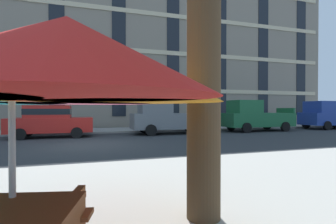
{
  "coord_description": "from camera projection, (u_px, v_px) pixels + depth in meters",
  "views": [
    {
      "loc": [
        0.0,
        -11.64,
        1.59
      ],
      "look_at": [
        4.66,
        3.2,
        1.4
      ],
      "focal_mm": 26.93,
      "sensor_mm": 36.0,
      "label": 1
    }
  ],
  "objects": [
    {
      "name": "apartment_building",
      "position": [
        89.0,
        45.0,
        25.33
      ],
      "size": [
        46.21,
        12.08,
        16.0
      ],
      "color": "gray",
      "rests_on": "ground"
    },
    {
      "name": "sidewalk_far",
      "position": [
        89.0,
        131.0,
        17.61
      ],
      "size": [
        56.0,
        3.6,
        0.12
      ],
      "primitive_type": "cube",
      "color": "gray",
      "rests_on": "ground"
    },
    {
      "name": "pickup_gray",
      "position": [
        168.0,
        118.0,
        16.08
      ],
      "size": [
        5.1,
        2.12,
        2.2
      ],
      "color": "slate",
      "rests_on": "ground"
    },
    {
      "name": "ground_plane",
      "position": [
        89.0,
        145.0,
        11.12
      ],
      "size": [
        120.0,
        120.0,
        0.0
      ],
      "primitive_type": "plane",
      "color": "#2D3033"
    },
    {
      "name": "pickup_blue_midblock",
      "position": [
        329.0,
        116.0,
        20.14
      ],
      "size": [
        5.1,
        2.12,
        2.2
      ],
      "color": "navy",
      "rests_on": "ground"
    },
    {
      "name": "patio_umbrella",
      "position": [
        11.0,
        73.0,
        2.31
      ],
      "size": [
        4.11,
        3.82,
        2.25
      ],
      "color": "silver",
      "rests_on": "ground"
    },
    {
      "name": "sedan_red",
      "position": [
        50.0,
        120.0,
        14.03
      ],
      "size": [
        4.4,
        1.98,
        1.78
      ],
      "color": "#B21E19",
      "rests_on": "ground"
    },
    {
      "name": "pickup_green",
      "position": [
        255.0,
        117.0,
        18.04
      ],
      "size": [
        5.1,
        2.12,
        2.2
      ],
      "color": "#195933",
      "rests_on": "ground"
    }
  ]
}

